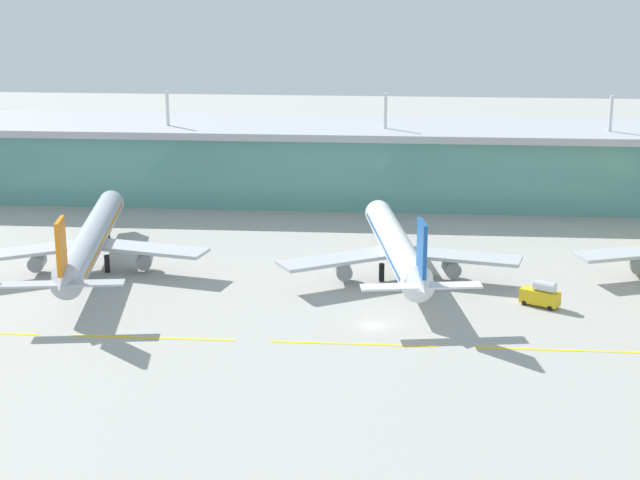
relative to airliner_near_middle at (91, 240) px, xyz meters
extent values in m
plane|color=#A8A59E|center=(58.52, -27.76, -6.46)|extent=(600.00, 600.00, 0.00)
cube|color=#5B9E93|center=(58.52, 67.33, 2.65)|extent=(280.00, 28.00, 18.22)
cube|color=#B2B2B7|center=(58.52, 67.33, 12.66)|extent=(288.00, 34.00, 1.80)
cylinder|color=silver|center=(2.52, 61.73, 18.06)|extent=(0.90, 0.90, 9.00)
cylinder|color=silver|center=(58.52, 61.73, 18.06)|extent=(0.90, 0.90, 9.00)
cylinder|color=silver|center=(114.52, 61.73, 18.06)|extent=(0.90, 0.90, 9.00)
cylinder|color=#ADB2BC|center=(-0.22, 1.48, 0.04)|extent=(14.88, 62.14, 5.80)
cone|color=#ADB2BC|center=(-5.09, 34.10, 0.04)|extent=(6.04, 4.77, 5.51)
cone|color=#ADB2BC|center=(4.79, -32.13, 1.24)|extent=(5.85, 7.28, 5.72)
cube|color=orange|center=(4.65, -31.14, 7.69)|extent=(1.64, 6.43, 9.50)
cube|color=#ADB2BC|center=(-0.72, -32.45, 1.04)|extent=(10.36, 4.64, 0.36)
cube|color=#ADB2BC|center=(10.16, -30.82, 1.04)|extent=(10.36, 4.64, 0.36)
cube|color=#B7BABF|center=(-11.44, -4.67, -1.26)|extent=(24.13, 18.04, 0.70)
cylinder|color=gray|center=(-10.46, -3.07, -4.06)|extent=(3.83, 4.92, 3.20)
cube|color=#B7BABF|center=(12.30, -1.13, -1.26)|extent=(24.92, 12.22, 0.70)
cylinder|color=gray|center=(10.90, 0.12, -4.06)|extent=(3.83, 4.92, 3.20)
cylinder|color=black|center=(-3.65, 24.46, -4.66)|extent=(0.70, 0.70, 3.60)
cylinder|color=black|center=(-2.94, -1.96, -4.66)|extent=(1.10, 1.10, 3.60)
cylinder|color=black|center=(3.39, -1.02, -4.66)|extent=(1.10, 1.10, 3.60)
cube|color=orange|center=(-0.22, 1.48, 0.44)|extent=(14.00, 56.01, 0.60)
cylinder|color=white|center=(62.06, 1.01, 0.04)|extent=(14.21, 53.85, 5.80)
cone|color=white|center=(57.50, 29.45, 0.04)|extent=(6.07, 4.82, 5.51)
cone|color=white|center=(66.78, -28.42, 1.24)|extent=(5.92, 7.32, 5.72)
cube|color=#19519E|center=(66.62, -27.43, 7.69)|extent=(1.70, 6.43, 9.50)
cube|color=white|center=(61.27, -28.80, 1.04)|extent=(10.38, 4.74, 0.36)
cube|color=white|center=(72.13, -27.06, 1.04)|extent=(10.38, 4.74, 0.36)
cube|color=#B7BABF|center=(50.91, -5.26, -1.26)|extent=(24.06, 18.22, 0.70)
cylinder|color=gray|center=(51.87, -3.64, -4.06)|extent=(3.87, 4.95, 3.20)
cube|color=#B7BABF|center=(74.61, -1.46, -1.26)|extent=(24.91, 11.98, 0.70)
cylinder|color=gray|center=(73.20, -0.23, -4.06)|extent=(3.87, 4.95, 3.20)
cylinder|color=black|center=(58.88, 20.86, -4.66)|extent=(0.70, 0.70, 3.60)
cylinder|color=black|center=(59.38, -2.46, -4.66)|extent=(1.10, 1.10, 3.60)
cylinder|color=black|center=(65.70, -1.45, -4.66)|extent=(1.10, 1.10, 3.60)
cube|color=#19519E|center=(62.06, 1.01, 0.44)|extent=(13.40, 48.57, 0.60)
cube|color=#B7BABF|center=(109.39, 3.82, -1.26)|extent=(24.86, 14.74, 0.70)
cylinder|color=gray|center=(110.63, 5.23, -4.06)|extent=(3.32, 4.59, 3.20)
cube|color=yellow|center=(21.52, -36.89, -6.44)|extent=(28.00, 0.70, 0.04)
cube|color=yellow|center=(55.52, -36.89, -6.44)|extent=(28.00, 0.70, 0.04)
cube|color=yellow|center=(89.52, -36.89, -6.44)|extent=(28.00, 0.70, 0.04)
cube|color=gold|center=(88.83, -15.07, -4.71)|extent=(7.52, 5.90, 2.60)
cylinder|color=silver|center=(89.52, -15.47, -2.51)|extent=(4.46, 3.76, 2.00)
cylinder|color=black|center=(86.06, -14.79, -6.01)|extent=(0.95, 0.76, 0.90)
cylinder|color=black|center=(87.25, -12.78, -6.01)|extent=(0.95, 0.76, 0.90)
cylinder|color=black|center=(90.40, -17.35, -6.01)|extent=(0.95, 0.76, 0.90)
cylinder|color=black|center=(91.59, -15.34, -6.01)|extent=(0.95, 0.76, 0.90)
camera|label=1|loc=(62.78, -195.70, 56.13)|focal=57.28mm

